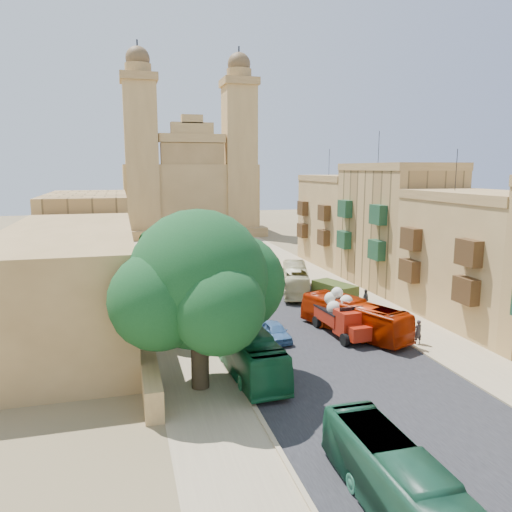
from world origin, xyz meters
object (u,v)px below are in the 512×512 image
street_tree_a (176,300)px  street_tree_b (163,269)px  car_white_a (226,284)px  car_white_b (252,255)px  street_tree_d (149,241)px  pedestrian_c (366,299)px  pedestrian_a (418,332)px  street_tree_c (155,253)px  bus_cream_east (295,279)px  car_dkblue (189,261)px  bus_green_north (246,349)px  car_blue_a (275,331)px  car_cream (286,285)px  bus_red_east (354,317)px  red_truck (342,315)px  car_blue_b (207,249)px  olive_pickup (335,293)px  bus_green_south (401,486)px  ficus_tree (200,284)px  church (189,187)px

street_tree_a → street_tree_b: street_tree_b is taller
car_white_a → car_white_b: size_ratio=1.27×
street_tree_d → pedestrian_c: size_ratio=2.37×
pedestrian_a → street_tree_c: bearing=-64.7°
bus_cream_east → car_dkblue: size_ratio=2.45×
bus_green_north → car_white_b: bearing=72.2°
car_blue_a → car_cream: (5.90, 15.07, -0.03)m
bus_green_north → car_white_b: (10.86, 39.54, -0.92)m
bus_red_east → car_cream: bearing=-108.9°
street_tree_a → car_dkblue: bearing=80.9°
red_truck → pedestrian_a: (4.65, -3.48, -0.68)m
street_tree_c → car_blue_b: street_tree_c is taller
olive_pickup → car_white_a: 12.10m
car_cream → car_blue_a: bearing=61.5°
bus_red_east → car_white_b: size_ratio=2.95×
car_blue_a → car_dkblue: bearing=90.6°
car_blue_a → pedestrian_a: size_ratio=2.15×
bus_cream_east → car_cream: 1.66m
street_tree_b → pedestrian_a: (17.68, -16.75, -2.59)m
bus_green_south → bus_green_north: (-2.18, 15.38, 0.13)m
street_tree_a → street_tree_c: 24.00m
olive_pickup → car_blue_a: size_ratio=1.27×
street_tree_d → street_tree_b: bearing=-90.0°
street_tree_d → car_blue_a: 37.87m
bus_green_south → bus_cream_east: size_ratio=0.94×
bus_red_east → car_white_a: size_ratio=2.32×
bus_cream_east → car_blue_a: bearing=82.1°
red_truck → car_blue_a: size_ratio=1.60×
ficus_tree → car_cream: 26.10m
church → street_tree_a: 67.63m
street_tree_c → bus_green_north: (3.82, -30.22, -1.63)m
street_tree_b → street_tree_c: size_ratio=1.13×
olive_pickup → bus_green_north: 19.06m
ficus_tree → street_tree_c: 32.17m
church → olive_pickup: church is taller
car_blue_a → car_dkblue: (-2.46, 32.11, -0.07)m
street_tree_d → car_cream: street_tree_d is taller
car_blue_a → car_blue_b: size_ratio=1.23×
olive_pickup → bus_cream_east: 5.35m
bus_red_east → pedestrian_a: size_ratio=5.37×
bus_green_north → car_white_a: size_ratio=2.47×
ficus_tree → bus_green_south: 15.50m
car_blue_a → street_tree_d: bearing=97.6°
street_tree_d → red_truck: (13.03, -37.27, -1.35)m
bus_cream_east → car_blue_a: 15.29m
olive_pickup → ficus_tree: bearing=-134.8°
bus_green_south → bus_cream_east: 35.26m
pedestrian_a → pedestrian_c: 10.01m
olive_pickup → car_cream: (-3.13, 6.02, -0.30)m
street_tree_d → car_cream: bearing=-58.7°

